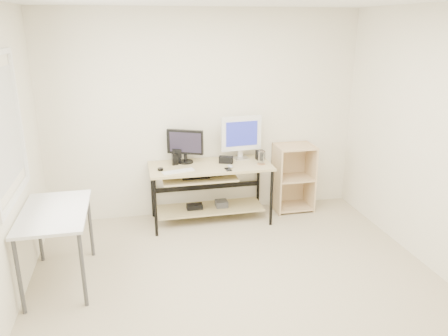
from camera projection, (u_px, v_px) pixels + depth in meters
room at (229, 160)px, 3.67m from camera, size 4.01×4.01×2.62m
desk at (208, 181)px, 5.44m from camera, size 1.50×0.65×0.75m
side_table at (55, 219)px, 4.08m from camera, size 0.60×1.00×0.75m
shelf_unit at (292, 177)px, 5.86m from camera, size 0.50×0.40×0.90m
black_monitor at (185, 144)px, 5.39m from camera, size 0.44×0.23×0.42m
white_imac at (241, 135)px, 5.52m from camera, size 0.52×0.17×0.56m
keyboard at (178, 171)px, 5.12m from camera, size 0.40×0.20×0.01m
mouse at (230, 166)px, 5.27m from camera, size 0.09×0.11×0.03m
center_speaker at (226, 160)px, 5.44m from camera, size 0.19×0.13×0.09m
speaker_left at (177, 156)px, 5.43m from camera, size 0.11×0.11×0.18m
speaker_right at (260, 155)px, 5.57m from camera, size 0.11×0.11×0.12m
audio_controller at (175, 159)px, 5.36m from camera, size 0.08×0.06×0.14m
volume_puck at (160, 169)px, 5.17m from camera, size 0.09×0.09×0.03m
smartphone at (228, 169)px, 5.20m from camera, size 0.08×0.13×0.01m
coaster at (261, 164)px, 5.41m from camera, size 0.12×0.12×0.01m
drinking_glass at (261, 158)px, 5.38m from camera, size 0.09×0.09×0.16m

